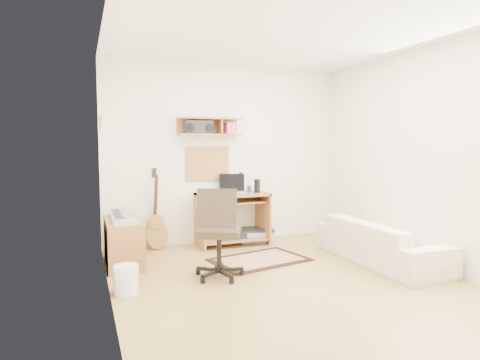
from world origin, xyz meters
name	(u,v)px	position (x,y,z in m)	size (l,w,h in m)	color
floor	(288,282)	(0.00, 0.00, -0.01)	(3.60, 4.00, 0.01)	#AF8A49
ceiling	(291,30)	(0.00, 0.00, 2.60)	(3.60, 4.00, 0.01)	white
back_wall	(227,154)	(0.00, 2.00, 1.30)	(3.60, 0.01, 2.60)	white
left_wall	(107,162)	(-1.80, 0.00, 1.30)	(0.01, 4.00, 2.60)	white
right_wall	(425,157)	(1.80, 0.00, 1.30)	(0.01, 4.00, 2.60)	white
wall_shelf	(210,127)	(-0.30, 1.88, 1.70)	(0.90, 0.25, 0.26)	#A36A39
cork_board	(208,164)	(-0.30, 1.98, 1.17)	(0.64, 0.03, 0.49)	tan
wall_photo	(101,122)	(-1.79, 1.50, 1.72)	(0.02, 0.20, 0.15)	#4C8CBF
desk	(232,219)	(-0.01, 1.73, 0.38)	(1.00, 0.55, 0.75)	#A36A39
laptop	(232,184)	(-0.02, 1.71, 0.89)	(0.36, 0.36, 0.28)	silver
speaker	(257,186)	(0.35, 1.68, 0.85)	(0.09, 0.09, 0.20)	black
desk_lamp	(243,182)	(0.20, 1.87, 0.89)	(0.10, 0.10, 0.29)	black
pencil_cup	(249,189)	(0.29, 1.83, 0.80)	(0.06, 0.06, 0.09)	#2D4F87
boombox	(198,128)	(-0.47, 1.87, 1.68)	(0.39, 0.18, 0.20)	black
rug	(260,260)	(0.03, 0.84, 0.01)	(1.16, 0.77, 0.02)	beige
task_chair	(219,232)	(-0.65, 0.38, 0.50)	(0.52, 0.52, 1.01)	#362A1F
cabinet	(123,242)	(-1.58, 1.26, 0.28)	(0.40, 0.90, 0.55)	#A36A39
music_keyboard	(122,217)	(-1.58, 1.26, 0.59)	(0.26, 0.83, 0.07)	#B2B5BA
guitar	(156,209)	(-1.08, 1.86, 0.57)	(0.30, 0.19, 1.13)	olive
waste_basket	(126,280)	(-1.65, 0.22, 0.14)	(0.24, 0.24, 0.28)	white
printer	(257,235)	(0.42, 1.80, 0.09)	(0.49, 0.38, 0.18)	#A5A8AA
sofa	(380,234)	(1.38, 0.23, 0.35)	(1.79, 0.52, 0.70)	beige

